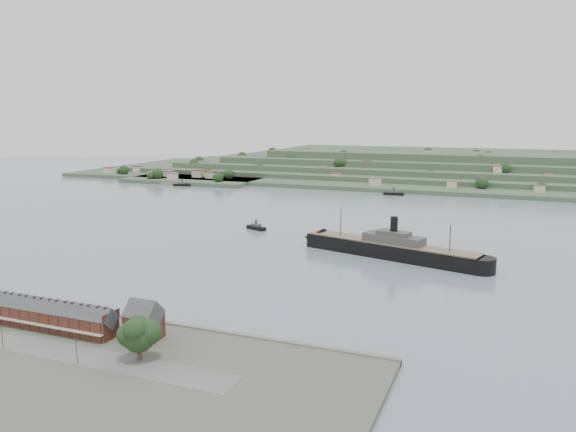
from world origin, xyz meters
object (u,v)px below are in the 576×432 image
at_px(terrace_row, 47,315).
at_px(steamship, 385,248).
at_px(gabled_building, 144,322).
at_px(tugboat, 256,227).
at_px(fig_tree, 139,334).

relative_size(terrace_row, steamship, 0.50).
distance_m(gabled_building, tugboat, 192.05).
height_order(gabled_building, fig_tree, fig_tree).
height_order(gabled_building, tugboat, gabled_building).
bearing_deg(fig_tree, terrace_row, 167.31).
height_order(steamship, tugboat, steamship).
xyz_separation_m(terrace_row, tugboat, (-8.29, 190.42, -5.17)).
bearing_deg(steamship, tugboat, 157.26).
bearing_deg(steamship, gabled_building, -108.62).
relative_size(steamship, tugboat, 7.05).
height_order(terrace_row, fig_tree, fig_tree).
bearing_deg(tugboat, fig_tree, -74.80).
distance_m(steamship, tugboat, 103.23).
bearing_deg(steamship, fig_tree, -104.16).
bearing_deg(fig_tree, tugboat, 105.20).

